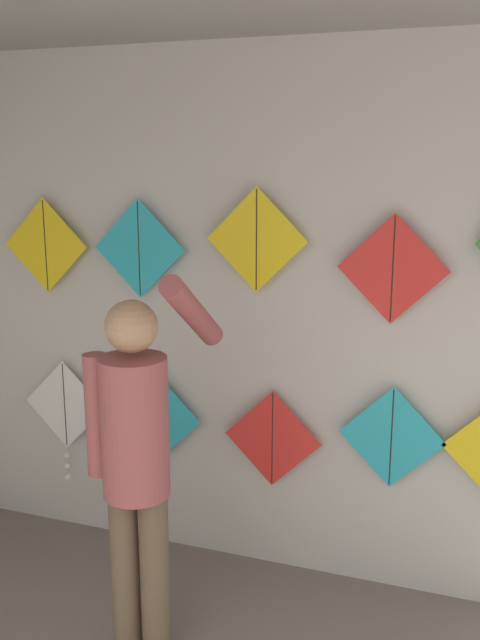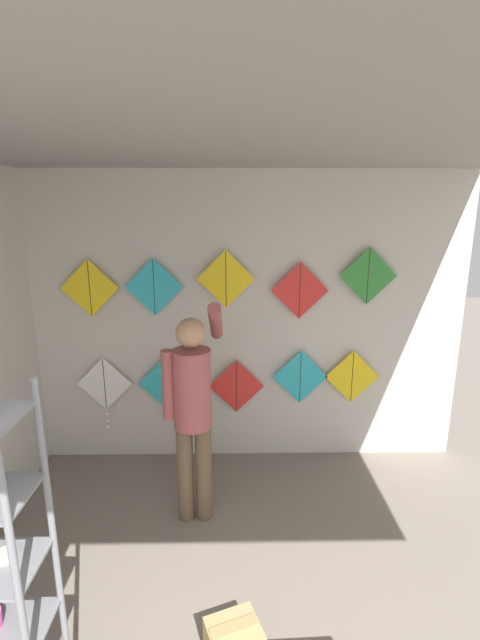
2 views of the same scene
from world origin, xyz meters
name	(u,v)px [view 1 (image 1 of 2)]	position (x,y,z in m)	size (l,w,h in m)	color
back_panel	(266,319)	(0.00, 3.58, 1.40)	(4.50, 0.06, 2.80)	beige
shopkeeper	(137,452)	(-0.27, 2.62, 1.00)	(0.45, 0.63, 1.78)	brown
kite_0	(65,411)	(-1.21, 3.49, 0.76)	(0.54, 0.04, 0.74)	white
kite_1	(156,417)	(-0.62, 3.49, 0.80)	(0.54, 0.01, 0.54)	#28B2C6
kite_2	(272,439)	(0.07, 3.49, 0.77)	(0.54, 0.01, 0.54)	red
kite_3	(392,438)	(0.69, 3.49, 0.86)	(0.54, 0.01, 0.54)	#28B2C6
kite_5	(46,246)	(-1.28, 3.49, 1.75)	(0.54, 0.01, 0.54)	yellow
kite_6	(139,249)	(-0.69, 3.49, 1.75)	(0.54, 0.01, 0.54)	#28B2C6
kite_7	(257,240)	(-0.03, 3.49, 1.83)	(0.54, 0.01, 0.54)	yellow
kite_8	(393,269)	(0.66, 3.49, 1.72)	(0.54, 0.01, 0.54)	red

